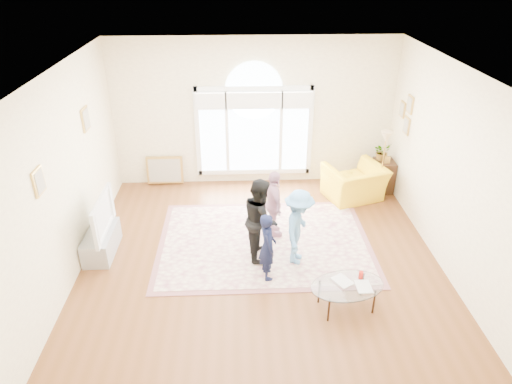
{
  "coord_description": "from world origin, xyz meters",
  "views": [
    {
      "loc": [
        -0.35,
        -6.35,
        4.7
      ],
      "look_at": [
        -0.07,
        0.3,
        1.14
      ],
      "focal_mm": 32.0,
      "sensor_mm": 36.0,
      "label": 1
    }
  ],
  "objects_px": {
    "television": "(97,215)",
    "armchair": "(354,183)",
    "tv_console": "(102,242)",
    "coffee_table": "(347,286)",
    "area_rug": "(264,242)"
  },
  "relations": [
    {
      "from": "television",
      "to": "armchair",
      "type": "height_order",
      "value": "television"
    },
    {
      "from": "tv_console",
      "to": "coffee_table",
      "type": "bearing_deg",
      "value": -21.62
    },
    {
      "from": "armchair",
      "to": "area_rug",
      "type": "bearing_deg",
      "value": 19.84
    },
    {
      "from": "tv_console",
      "to": "armchair",
      "type": "distance_m",
      "value": 5.14
    },
    {
      "from": "area_rug",
      "to": "coffee_table",
      "type": "distance_m",
      "value": 2.1
    },
    {
      "from": "tv_console",
      "to": "coffee_table",
      "type": "relative_size",
      "value": 0.84
    },
    {
      "from": "television",
      "to": "tv_console",
      "type": "bearing_deg",
      "value": 180.0
    },
    {
      "from": "tv_console",
      "to": "coffee_table",
      "type": "height_order",
      "value": "coffee_table"
    },
    {
      "from": "coffee_table",
      "to": "armchair",
      "type": "relative_size",
      "value": 1.06
    },
    {
      "from": "coffee_table",
      "to": "armchair",
      "type": "xyz_separation_m",
      "value": [
        0.89,
        3.33,
        -0.03
      ]
    },
    {
      "from": "tv_console",
      "to": "armchair",
      "type": "bearing_deg",
      "value": 20.11
    },
    {
      "from": "area_rug",
      "to": "coffee_table",
      "type": "relative_size",
      "value": 3.01
    },
    {
      "from": "television",
      "to": "armchair",
      "type": "relative_size",
      "value": 1.02
    },
    {
      "from": "armchair",
      "to": "coffee_table",
      "type": "bearing_deg",
      "value": 56.43
    },
    {
      "from": "coffee_table",
      "to": "armchair",
      "type": "bearing_deg",
      "value": 64.31
    }
  ]
}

